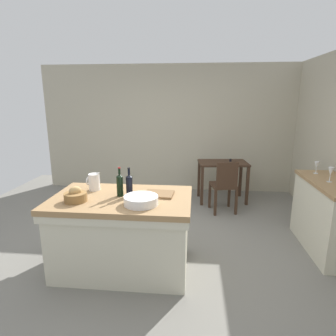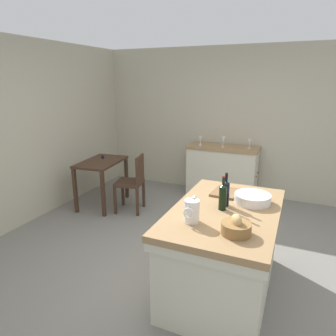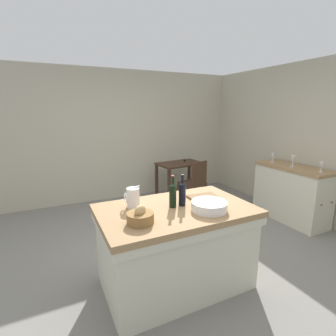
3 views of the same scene
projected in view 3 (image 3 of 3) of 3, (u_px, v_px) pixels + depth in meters
The scene contains 16 objects.
ground_plane at pixel (176, 256), 3.24m from camera, with size 6.76×6.76×0.00m, color slate.
wall_back at pixel (118, 136), 5.24m from camera, with size 5.32×0.12×2.60m, color #B2AA93.
wall_right at pixel (322, 143), 4.05m from camera, with size 0.12×5.20×2.60m, color #B2AA93.
island_table at pixel (176, 244), 2.65m from camera, with size 1.53×0.95×0.86m.
side_cabinet at pixel (291, 193), 4.26m from camera, with size 0.52×1.23×0.92m.
writing_desk at pixel (180, 169), 5.24m from camera, with size 0.95×0.65×0.81m.
wooden_chair at pixel (194, 183), 4.74m from camera, with size 0.48×0.48×0.91m.
pitcher at pixel (133, 197), 2.56m from camera, with size 0.17×0.13×0.24m.
wash_bowl at pixel (209, 206), 2.48m from camera, with size 0.35×0.35×0.09m, color white.
bread_basket at pixel (140, 217), 2.20m from camera, with size 0.24×0.24×0.16m.
cutting_board at pixel (204, 198), 2.81m from camera, with size 0.32×0.26×0.02m, color brown.
wine_bottle_dark at pixel (182, 193), 2.59m from camera, with size 0.07×0.07×0.33m.
wine_bottle_amber at pixel (173, 194), 2.55m from camera, with size 0.07×0.07×0.33m.
wine_glass_far_left at pixel (322, 165), 3.77m from camera, with size 0.07×0.07×0.15m.
wine_glass_left at pixel (293, 159), 4.11m from camera, with size 0.07×0.07×0.19m.
wine_glass_middle at pixel (273, 156), 4.47m from camera, with size 0.07×0.07×0.17m.
Camera 3 is at (-1.35, -2.58, 1.82)m, focal length 27.34 mm.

